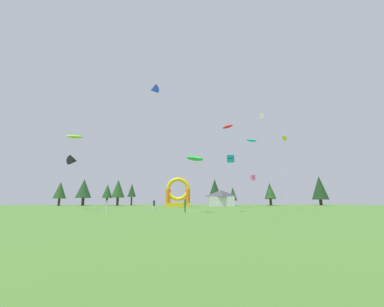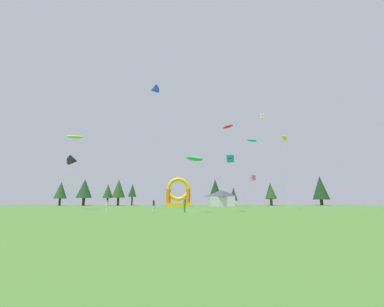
{
  "view_description": "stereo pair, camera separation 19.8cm",
  "coord_description": "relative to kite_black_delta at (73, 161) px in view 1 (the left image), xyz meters",
  "views": [
    {
      "loc": [
        -2.3,
        -37.94,
        1.52
      ],
      "look_at": [
        0.0,
        8.62,
        10.07
      ],
      "focal_mm": 24.04,
      "sensor_mm": 36.0,
      "label": 1
    },
    {
      "loc": [
        -2.11,
        -37.95,
        1.52
      ],
      "look_at": [
        0.0,
        8.62,
        10.07
      ],
      "focal_mm": 24.04,
      "sensor_mm": 36.0,
      "label": 2
    }
  ],
  "objects": [
    {
      "name": "ground_plane",
      "position": [
        21.78,
        -9.64,
        -8.74
      ],
      "size": [
        120.0,
        120.0,
        0.0
      ],
      "primitive_type": "plane",
      "color": "#47752D"
    },
    {
      "name": "kite_black_delta",
      "position": [
        0.0,
        0.0,
        0.0
      ],
      "size": [
        3.95,
        3.05,
        9.65
      ],
      "color": "black",
      "rests_on": "ground_plane"
    },
    {
      "name": "kite_red_parafoil",
      "position": [
        30.42,
        8.59,
        9.41
      ],
      "size": [
        3.35,
        5.24,
        18.71
      ],
      "color": "red",
      "rests_on": "ground_plane"
    },
    {
      "name": "kite_yellow_parafoil",
      "position": [
        39.33,
        -1.19,
        4.39
      ],
      "size": [
        2.33,
        4.08,
        13.69
      ],
      "color": "yellow",
      "rests_on": "ground_plane"
    },
    {
      "name": "kite_cyan_parafoil",
      "position": [
        37.87,
        15.49,
        7.86
      ],
      "size": [
        5.81,
        1.91,
        17.2
      ],
      "color": "#19B7CC",
      "rests_on": "ground_plane"
    },
    {
      "name": "kite_white_box",
      "position": [
        34.97,
        -1.86,
        8.34
      ],
      "size": [
        0.58,
        2.92,
        17.61
      ],
      "color": "white",
      "rests_on": "ground_plane"
    },
    {
      "name": "kite_blue_delta",
      "position": [
        13.54,
        6.91,
        17.34
      ],
      "size": [
        3.78,
        5.62,
        27.04
      ],
      "color": "blue",
      "rests_on": "ground_plane"
    },
    {
      "name": "kite_green_parafoil",
      "position": [
        21.51,
        -13.84,
        -1.7
      ],
      "size": [
        2.93,
        3.08,
        7.72
      ],
      "color": "green",
      "rests_on": "ground_plane"
    },
    {
      "name": "kite_pink_box",
      "position": [
        36.33,
        10.49,
        -2.07
      ],
      "size": [
        1.61,
        1.09,
        7.24
      ],
      "color": "#EA599E",
      "rests_on": "ground_plane"
    },
    {
      "name": "kite_teal_box",
      "position": [
        26.53,
        -12.94,
        -1.55
      ],
      "size": [
        2.08,
        1.27,
        7.67
      ],
      "color": "#0C7F7A",
      "rests_on": "ground_plane"
    },
    {
      "name": "kite_lime_parafoil",
      "position": [
        1.8,
        -4.57,
        3.38
      ],
      "size": [
        3.13,
        3.02,
        12.66
      ],
      "color": "#8CD826",
      "rests_on": "ground_plane"
    },
    {
      "name": "person_far_side",
      "position": [
        20.27,
        -12.98,
        -7.65
      ],
      "size": [
        0.41,
        0.41,
        1.84
      ],
      "rotation": [
        0.0,
        0.0,
        5.07
      ],
      "color": "#33723F",
      "rests_on": "ground_plane"
    },
    {
      "name": "person_near_camera",
      "position": [
        16.01,
        -11.23,
        -7.74
      ],
      "size": [
        0.34,
        0.34,
        1.69
      ],
      "rotation": [
        0.0,
        0.0,
        3.35
      ],
      "color": "silver",
      "rests_on": "ground_plane"
    },
    {
      "name": "person_left_edge",
      "position": [
        9.73,
        -11.62,
        -7.81
      ],
      "size": [
        0.37,
        0.37,
        1.57
      ],
      "rotation": [
        0.0,
        0.0,
        2.08
      ],
      "color": "silver",
      "rests_on": "ground_plane"
    },
    {
      "name": "inflatable_yellow_castle",
      "position": [
        19.16,
        19.11,
        -6.04
      ],
      "size": [
        6.15,
        4.12,
        7.33
      ],
      "color": "yellow",
      "rests_on": "ground_plane"
    },
    {
      "name": "festival_tent",
      "position": [
        30.72,
        21.62,
        -6.6
      ],
      "size": [
        6.56,
        3.47,
        4.28
      ],
      "color": "silver",
      "rests_on": "ground_plane"
    },
    {
      "name": "tree_row_0",
      "position": [
        -16.4,
        32.35,
        -4.14
      ],
      "size": [
        3.68,
        3.68,
        7.18
      ],
      "color": "#4C331E",
      "rests_on": "ground_plane"
    },
    {
      "name": "tree_row_1",
      "position": [
        -9.91,
        33.79,
        -3.58
      ],
      "size": [
        4.64,
        4.64,
        8.1
      ],
      "color": "#4C331E",
      "rests_on": "ground_plane"
    },
    {
      "name": "tree_row_2",
      "position": [
        -2.9,
        34.5,
        -4.35
      ],
      "size": [
        3.13,
        3.13,
        6.58
      ],
      "color": "#4C331E",
      "rests_on": "ground_plane"
    },
    {
      "name": "tree_row_3",
      "position": [
        0.75,
        32.88,
        -3.63
      ],
      "size": [
        4.03,
        4.03,
        7.9
      ],
      "color": "#4C331E",
      "rests_on": "ground_plane"
    },
    {
      "name": "tree_row_4",
      "position": [
        4.43,
        35.7,
        -4.07
      ],
      "size": [
        2.61,
        2.61,
        6.82
      ],
      "color": "#4C331E",
      "rests_on": "ground_plane"
    },
    {
      "name": "tree_row_5",
      "position": [
        30.47,
        32.08,
        -3.9
      ],
      "size": [
        4.33,
        4.33,
        8.07
      ],
      "color": "#4C331E",
      "rests_on": "ground_plane"
    },
    {
      "name": "tree_row_6",
      "position": [
        36.51,
        34.0,
        -5.18
      ],
      "size": [
        2.57,
        2.57,
        5.69
      ],
      "color": "#4C331E",
      "rests_on": "ground_plane"
    },
    {
      "name": "tree_row_7",
      "position": [
        47.94,
        31.97,
        -4.52
      ],
      "size": [
        3.37,
        3.37,
        6.4
      ],
      "color": "#4C331E",
      "rests_on": "ground_plane"
    },
    {
      "name": "tree_row_8",
      "position": [
        49.03,
        35.62,
        -4.15
      ],
      "size": [
        3.49,
        3.49,
        7.28
      ],
      "color": "#4C331E",
      "rests_on": "ground_plane"
    },
    {
      "name": "tree_row_9",
      "position": [
        66.18,
        36.3,
        -3.05
      ],
      "size": [
        5.27,
        5.27,
        9.61
      ],
      "color": "#4C331E",
      "rests_on": "ground_plane"
    }
  ]
}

